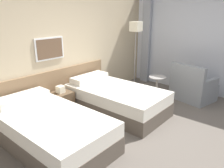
# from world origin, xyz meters

# --- Properties ---
(ground_plane) EXTENTS (16.00, 16.00, 0.00)m
(ground_plane) POSITION_xyz_m (0.00, 0.00, 0.00)
(ground_plane) COLOR #5B544C
(wall_headboard) EXTENTS (10.00, 0.10, 2.70)m
(wall_headboard) POSITION_xyz_m (-0.04, 2.21, 1.30)
(wall_headboard) COLOR #C6B28E
(wall_headboard) RESTS_ON ground_plane
(wall_window) EXTENTS (0.21, 4.69, 2.70)m
(wall_window) POSITION_xyz_m (2.56, -0.05, 1.34)
(wall_window) COLOR white
(wall_window) RESTS_ON ground_plane
(bed_near_door) EXTENTS (1.12, 2.04, 0.65)m
(bed_near_door) POSITION_xyz_m (-1.39, 1.14, 0.27)
(bed_near_door) COLOR brown
(bed_near_door) RESTS_ON ground_plane
(bed_near_window) EXTENTS (1.12, 2.04, 0.65)m
(bed_near_window) POSITION_xyz_m (0.23, 1.14, 0.27)
(bed_near_window) COLOR brown
(bed_near_window) RESTS_ON ground_plane
(nightstand) EXTENTS (0.42, 0.38, 0.59)m
(nightstand) POSITION_xyz_m (-0.58, 1.92, 0.24)
(nightstand) COLOR brown
(nightstand) RESTS_ON ground_plane
(floor_lamp) EXTENTS (0.25, 0.25, 1.78)m
(floor_lamp) POSITION_xyz_m (1.71, 1.70, 1.51)
(floor_lamp) COLOR #9E9993
(floor_lamp) RESTS_ON ground_plane
(side_table) EXTENTS (0.39, 0.39, 0.60)m
(side_table) POSITION_xyz_m (1.27, 0.76, 0.41)
(side_table) COLOR gray
(side_table) RESTS_ON ground_plane
(armchair) EXTENTS (0.90, 1.01, 0.88)m
(armchair) POSITION_xyz_m (1.89, 0.16, 0.28)
(armchair) COLOR gray
(armchair) RESTS_ON ground_plane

